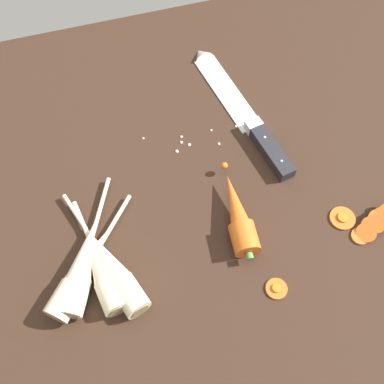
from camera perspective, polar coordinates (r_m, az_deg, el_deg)
ground_plane at (r=78.25cm, az=-0.42°, el=-0.02°), size 120.00×90.00×4.00cm
chefs_knife at (r=86.37cm, az=5.89°, el=10.95°), size 9.21×34.77×4.18cm
whole_carrot at (r=71.93cm, az=5.94°, el=-3.06°), size 5.38×17.85×4.20cm
parsnip_front at (r=69.29cm, az=-10.13°, el=-9.70°), size 10.06×23.37×4.00cm
parsnip_mid_left at (r=69.43cm, az=-11.39°, el=-9.97°), size 6.08×20.35×4.00cm
parsnip_mid_right at (r=70.04cm, az=-14.00°, el=-10.08°), size 16.42×18.43×4.00cm
parsnip_back at (r=70.42cm, az=-13.82°, el=-9.12°), size 12.14×22.32×4.00cm
carrot_slice_stack at (r=78.04cm, az=22.61°, el=-3.55°), size 9.68×5.55×3.51cm
carrot_slice_stray_near at (r=70.20cm, az=10.79°, el=-12.03°), size 3.33×3.33×0.70cm
carrot_slice_stray_mid at (r=77.42cm, az=18.74°, el=-3.15°), size 4.23×4.23×0.70cm
mince_crumbs at (r=82.15cm, az=1.64°, el=7.33°), size 19.23×5.58×0.76cm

